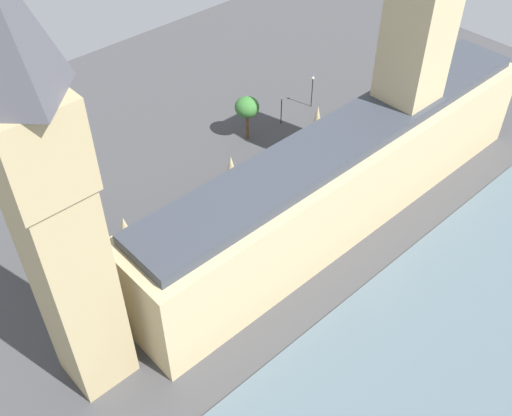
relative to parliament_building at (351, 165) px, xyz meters
name	(u,v)px	position (x,y,z in m)	size (l,w,h in m)	color
ground_plane	(328,209)	(1.99, 1.74, -9.43)	(146.27, 146.27, 0.00)	#424244
river_thames	(510,330)	(-30.86, 1.74, -9.31)	(36.62, 131.64, 0.25)	slate
parliament_building	(351,165)	(0.00, 0.00, 0.00)	(12.88, 76.27, 36.13)	tan
clock_tower	(49,200)	(1.70, 45.30, 19.02)	(8.17, 8.17, 55.00)	tan
car_silver_under_trees	(331,141)	(13.65, -11.75, -8.55)	(1.87, 4.08, 1.74)	#B7B7BC
car_white_by_river_gate	(305,157)	(13.66, -4.92, -8.55)	(1.85, 4.31, 1.74)	silver
double_decker_bus_corner	(212,198)	(14.80, 15.67, -6.80)	(2.78, 10.54, 4.75)	red
pedestrian_opposite_hall	(382,133)	(9.08, -21.20, -8.75)	(0.50, 0.59, 1.53)	maroon
pedestrian_near_tower	(316,175)	(8.87, -2.71, -8.74)	(0.44, 0.55, 1.55)	navy
plane_tree_far_end	(73,201)	(24.62, 34.35, -2.60)	(5.04, 5.04, 9.04)	brown
plane_tree_midblock	(247,107)	(25.92, -1.96, -2.70)	(4.48, 4.48, 8.73)	brown
plane_tree_kerbside	(50,219)	(23.95, 38.72, -3.02)	(6.34, 6.34, 9.13)	brown
street_lamp_leading	(312,86)	(25.22, -18.69, -4.77)	(0.56, 0.56, 6.73)	black
street_lamp_trailing	(281,105)	(25.07, -10.00, -5.33)	(0.56, 0.56, 5.81)	black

